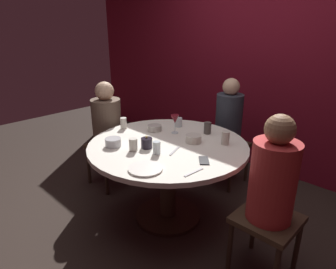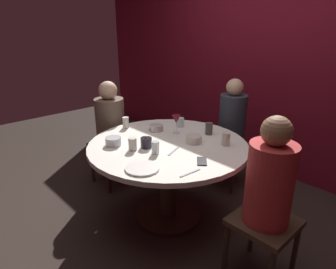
% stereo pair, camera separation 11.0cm
% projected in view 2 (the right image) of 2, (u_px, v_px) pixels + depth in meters
% --- Properties ---
extents(ground_plane, '(8.00, 8.00, 0.00)m').
position_uv_depth(ground_plane, '(168.00, 216.00, 2.79)').
color(ground_plane, '#2D231E').
extents(back_wall, '(6.00, 0.10, 2.60)m').
position_uv_depth(back_wall, '(271.00, 61.00, 3.36)').
color(back_wall, maroon).
rests_on(back_wall, ground).
extents(dining_table, '(1.36, 1.36, 0.74)m').
position_uv_depth(dining_table, '(168.00, 159.00, 2.58)').
color(dining_table, silver).
rests_on(dining_table, ground).
extents(seated_diner_left, '(0.40, 0.40, 1.16)m').
position_uv_depth(seated_diner_left, '(110.00, 122.00, 3.15)').
color(seated_diner_left, '#3F2D1E').
rests_on(seated_diner_left, ground).
extents(seated_diner_back, '(0.40, 0.40, 1.18)m').
position_uv_depth(seated_diner_back, '(232.00, 122.00, 3.13)').
color(seated_diner_back, '#3F2D1E').
rests_on(seated_diner_back, ground).
extents(seated_diner_right, '(0.40, 0.40, 1.20)m').
position_uv_depth(seated_diner_right, '(269.00, 185.00, 1.89)').
color(seated_diner_right, '#3F2D1E').
rests_on(seated_diner_right, ground).
extents(candle_holder, '(0.09, 0.09, 0.11)m').
position_uv_depth(candle_holder, '(146.00, 143.00, 2.43)').
color(candle_holder, black).
rests_on(candle_holder, dining_table).
extents(wine_glass, '(0.08, 0.08, 0.18)m').
position_uv_depth(wine_glass, '(176.00, 120.00, 2.72)').
color(wine_glass, silver).
rests_on(wine_glass, dining_table).
extents(dinner_plate, '(0.25, 0.25, 0.01)m').
position_uv_depth(dinner_plate, '(142.00, 168.00, 2.08)').
color(dinner_plate, silver).
rests_on(dinner_plate, dining_table).
extents(cell_phone, '(0.15, 0.15, 0.01)m').
position_uv_depth(cell_phone, '(202.00, 161.00, 2.19)').
color(cell_phone, black).
rests_on(cell_phone, dining_table).
extents(bowl_serving_large, '(0.13, 0.13, 0.07)m').
position_uv_depth(bowl_serving_large, '(113.00, 141.00, 2.48)').
color(bowl_serving_large, '#B7B7BC').
rests_on(bowl_serving_large, dining_table).
extents(bowl_salad_center, '(0.13, 0.13, 0.05)m').
position_uv_depth(bowl_salad_center, '(156.00, 128.00, 2.82)').
color(bowl_salad_center, '#B2ADA3').
rests_on(bowl_salad_center, dining_table).
extents(bowl_small_white, '(0.14, 0.14, 0.07)m').
position_uv_depth(bowl_small_white, '(194.00, 139.00, 2.53)').
color(bowl_small_white, beige).
rests_on(bowl_small_white, dining_table).
extents(cup_near_candle, '(0.07, 0.07, 0.11)m').
position_uv_depth(cup_near_candle, '(209.00, 129.00, 2.72)').
color(cup_near_candle, '#4C4742').
rests_on(cup_near_candle, dining_table).
extents(cup_by_left_diner, '(0.08, 0.08, 0.09)m').
position_uv_depth(cup_by_left_diner, '(180.00, 122.00, 2.92)').
color(cup_by_left_diner, silver).
rests_on(cup_by_left_diner, dining_table).
extents(cup_by_right_diner, '(0.06, 0.06, 0.11)m').
position_uv_depth(cup_by_right_diner, '(126.00, 123.00, 2.89)').
color(cup_by_right_diner, beige).
rests_on(cup_by_right_diner, dining_table).
extents(cup_center_front, '(0.07, 0.07, 0.10)m').
position_uv_depth(cup_center_front, '(133.00, 144.00, 2.38)').
color(cup_center_front, beige).
rests_on(cup_center_front, dining_table).
extents(cup_far_edge, '(0.06, 0.06, 0.10)m').
position_uv_depth(cup_far_edge, '(155.00, 147.00, 2.31)').
color(cup_far_edge, silver).
rests_on(cup_far_edge, dining_table).
extents(cup_beside_wine, '(0.07, 0.07, 0.11)m').
position_uv_depth(cup_beside_wine, '(226.00, 139.00, 2.47)').
color(cup_beside_wine, beige).
rests_on(cup_beside_wine, dining_table).
extents(fork_near_plate, '(0.03, 0.18, 0.01)m').
position_uv_depth(fork_near_plate, '(190.00, 173.00, 2.02)').
color(fork_near_plate, '#B7B7BC').
rests_on(fork_near_plate, dining_table).
extents(knife_near_plate, '(0.08, 0.17, 0.01)m').
position_uv_depth(knife_near_plate, '(173.00, 151.00, 2.36)').
color(knife_near_plate, '#B7B7BC').
rests_on(knife_near_plate, dining_table).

